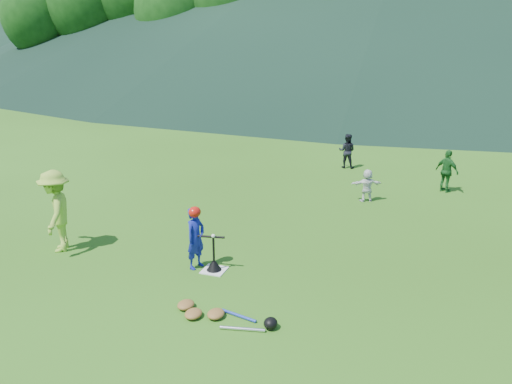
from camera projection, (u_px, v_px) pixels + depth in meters
ground at (214, 271)px, 9.85m from camera, size 120.00×120.00×0.00m
home_plate at (214, 270)px, 9.85m from camera, size 0.45×0.45×0.02m
baseball at (213, 236)px, 9.63m from camera, size 0.08×0.08×0.08m
batter_child at (196, 238)px, 9.82m from camera, size 0.41×0.52×1.25m
adult_coach at (56, 211)px, 10.57m from camera, size 1.13×1.32×1.77m
fielder_b at (347, 151)px, 17.52m from camera, size 0.59×0.46×1.21m
fielder_c at (447, 171)px, 14.74m from camera, size 0.78×0.68×1.27m
fielder_d at (367, 185)px, 13.92m from camera, size 0.90×0.60×0.93m
batting_tee at (214, 265)px, 9.81m from camera, size 0.30×0.30×0.68m
batter_gear at (196, 214)px, 9.66m from camera, size 0.73×0.26×0.61m
equipment_pile at (216, 314)px, 8.17m from camera, size 1.80×0.59×0.19m
outfield_fence at (376, 94)px, 34.89m from camera, size 70.07×0.08×1.33m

